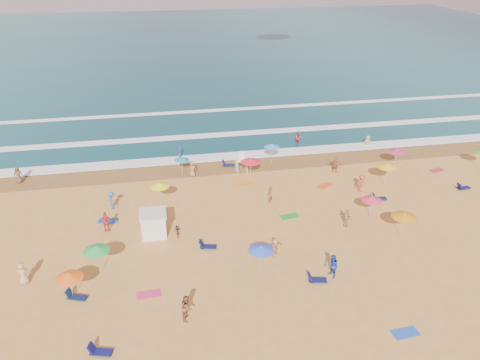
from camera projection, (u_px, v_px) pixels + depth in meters
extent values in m
plane|color=gold|center=(233.00, 228.00, 40.39)|extent=(220.00, 220.00, 0.00)
cube|color=#0C4756|center=(174.00, 46.00, 114.19)|extent=(220.00, 140.00, 0.18)
plane|color=olive|center=(214.00, 167.00, 51.37)|extent=(220.00, 220.00, 0.00)
cube|color=white|center=(211.00, 158.00, 53.52)|extent=(200.00, 2.20, 0.05)
cube|color=white|center=(204.00, 136.00, 59.67)|extent=(200.00, 1.60, 0.05)
cube|color=white|center=(196.00, 111.00, 68.46)|extent=(200.00, 1.20, 0.05)
cube|color=silver|center=(154.00, 224.00, 39.01)|extent=(2.00, 2.00, 2.00)
cube|color=silver|center=(153.00, 213.00, 38.53)|extent=(2.20, 2.20, 0.12)
imported|color=black|center=(177.00, 230.00, 39.32)|extent=(0.59, 1.61, 0.84)
cone|color=#DB3058|center=(372.00, 199.00, 41.08)|extent=(1.83, 1.83, 0.35)
cone|color=orange|center=(69.00, 276.00, 31.50)|extent=(1.89, 1.89, 0.35)
cone|color=blue|center=(261.00, 248.00, 34.37)|extent=(1.91, 1.91, 0.35)
cone|color=#E6F81A|center=(160.00, 185.00, 42.63)|extent=(1.78, 1.78, 0.35)
cone|color=#C62C64|center=(397.00, 150.00, 50.28)|extent=(1.80, 1.80, 0.35)
cone|color=orange|center=(404.00, 215.00, 38.13)|extent=(2.05, 2.05, 0.35)
cone|color=#2F95D6|center=(272.00, 145.00, 51.50)|extent=(1.74, 1.74, 0.35)
cone|color=#FF1A31|center=(251.00, 160.00, 48.34)|extent=(2.07, 2.07, 0.35)
cone|color=#1593AD|center=(182.00, 158.00, 48.87)|extent=(1.53, 1.53, 0.35)
cone|color=yellow|center=(388.00, 165.00, 46.33)|extent=(2.00, 2.00, 0.35)
cone|color=green|center=(96.00, 249.00, 33.73)|extent=(1.94, 1.94, 0.35)
cube|color=#0F134F|center=(101.00, 352.00, 27.80)|extent=(1.40, 0.90, 0.34)
cube|color=#0E1D47|center=(77.00, 297.00, 32.13)|extent=(1.41, 0.98, 0.34)
cube|color=#0E1846|center=(208.00, 247.00, 37.55)|extent=(1.39, 0.83, 0.34)
cube|color=#0F154B|center=(318.00, 280.00, 33.80)|extent=(1.39, 0.82, 0.34)
cube|color=#0F194B|center=(380.00, 198.00, 44.72)|extent=(1.37, 0.74, 0.34)
cube|color=#0E1649|center=(464.00, 188.00, 46.68)|extent=(1.34, 0.65, 0.34)
cube|color=#101C54|center=(229.00, 165.00, 51.57)|extent=(1.39, 0.83, 0.34)
cube|color=blue|center=(108.00, 221.00, 41.34)|extent=(1.81, 1.11, 0.03)
cube|color=orange|center=(245.00, 185.00, 47.67)|extent=(1.79, 1.05, 0.03)
cube|color=#D73263|center=(149.00, 294.00, 32.63)|extent=(1.75, 0.96, 0.03)
cube|color=#E74D1C|center=(325.00, 186.00, 47.44)|extent=(1.90, 1.60, 0.03)
cube|color=blue|center=(405.00, 333.00, 29.38)|extent=(1.76, 0.99, 0.03)
cube|color=#238E2C|center=(289.00, 216.00, 42.06)|extent=(1.80, 1.08, 0.03)
cube|color=#B82B3D|center=(437.00, 170.00, 50.69)|extent=(1.87, 1.28, 0.03)
imported|color=brown|center=(270.00, 194.00, 43.89)|extent=(0.77, 0.77, 1.81)
imported|color=red|center=(361.00, 183.00, 45.95)|extent=(1.35, 1.15, 1.81)
imported|color=brown|center=(18.00, 175.00, 47.71)|extent=(0.93, 0.66, 1.79)
imported|color=red|center=(298.00, 138.00, 57.25)|extent=(0.95, 0.76, 1.87)
imported|color=tan|center=(23.00, 274.00, 33.35)|extent=(0.99, 0.82, 1.75)
imported|color=tan|center=(275.00, 247.00, 36.49)|extent=(1.48, 1.00, 1.53)
imported|color=brown|center=(187.00, 307.00, 30.14)|extent=(0.88, 1.03, 1.86)
imported|color=#946C44|center=(192.00, 169.00, 49.05)|extent=(0.95, 0.76, 1.69)
imported|color=#2342A4|center=(333.00, 266.00, 33.97)|extent=(0.90, 1.05, 1.88)
imported|color=tan|center=(346.00, 218.00, 40.24)|extent=(0.80, 1.07, 1.69)
imported|color=blue|center=(112.00, 201.00, 42.90)|extent=(0.99, 1.27, 1.73)
imported|color=#2445AC|center=(180.00, 153.00, 53.48)|extent=(0.47, 0.65, 1.66)
imported|color=#9D6348|center=(335.00, 165.00, 50.02)|extent=(1.43, 1.43, 1.65)
imported|color=#D2343D|center=(106.00, 222.00, 39.44)|extent=(1.09, 0.46, 1.86)
imported|color=tan|center=(368.00, 142.00, 56.64)|extent=(1.08, 0.68, 1.59)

